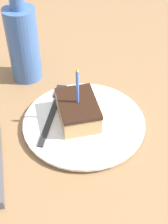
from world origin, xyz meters
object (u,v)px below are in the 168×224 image
at_px(plate, 84,122).
at_px(fork, 54,109).
at_px(bottle, 23,42).
at_px(cake_slice, 78,112).

height_order(plate, fork, fork).
height_order(fork, bottle, bottle).
height_order(cake_slice, bottle, bottle).
bearing_deg(cake_slice, fork, 135.79).
xyz_separation_m(fork, bottle, (-0.04, 0.16, 0.08)).
bearing_deg(bottle, cake_slice, -66.31).
height_order(plate, bottle, bottle).
xyz_separation_m(plate, fork, (-0.06, 0.05, 0.01)).
xyz_separation_m(cake_slice, bottle, (-0.09, 0.21, 0.06)).
distance_m(plate, fork, 0.08).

